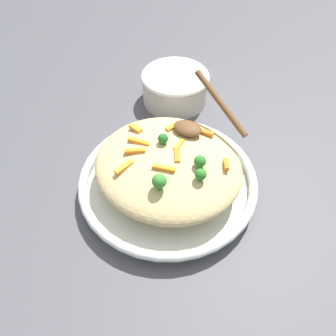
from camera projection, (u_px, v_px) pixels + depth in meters
name	position (u px, v px, depth m)	size (l,w,h in m)	color
ground_plane	(168.00, 189.00, 0.69)	(2.40, 2.40, 0.00)	#4C4C51
serving_bowl	(168.00, 182.00, 0.67)	(0.35, 0.35, 0.04)	silver
pasta_mound	(168.00, 165.00, 0.64)	(0.28, 0.26, 0.07)	#D1BA7A
carrot_piece_0	(179.00, 145.00, 0.62)	(0.03, 0.01, 0.01)	orange
carrot_piece_1	(124.00, 167.00, 0.59)	(0.04, 0.01, 0.01)	orange
carrot_piece_2	(173.00, 127.00, 0.66)	(0.03, 0.01, 0.01)	orange
carrot_piece_3	(135.00, 128.00, 0.66)	(0.03, 0.01, 0.01)	orange
carrot_piece_4	(177.00, 157.00, 0.60)	(0.03, 0.01, 0.01)	orange
carrot_piece_5	(226.00, 164.00, 0.60)	(0.02, 0.01, 0.01)	orange
carrot_piece_6	(138.00, 143.00, 0.63)	(0.04, 0.01, 0.01)	orange
carrot_piece_7	(203.00, 131.00, 0.65)	(0.04, 0.01, 0.01)	orange
carrot_piece_8	(164.00, 168.00, 0.58)	(0.04, 0.01, 0.01)	orange
carrot_piece_9	(135.00, 151.00, 0.61)	(0.04, 0.01, 0.01)	orange
broccoli_floret_0	(163.00, 139.00, 0.62)	(0.02, 0.02, 0.02)	#205B1C
broccoli_floret_1	(201.00, 175.00, 0.56)	(0.02, 0.02, 0.02)	#296820
broccoli_floret_2	(159.00, 181.00, 0.55)	(0.02, 0.02, 0.03)	#377928
broccoli_floret_3	(200.00, 162.00, 0.58)	(0.02, 0.02, 0.02)	#296820
serving_spoon	(200.00, 119.00, 0.65)	(0.14, 0.13, 0.07)	brown
companion_bowl	(175.00, 86.00, 0.85)	(0.17, 0.17, 0.08)	beige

